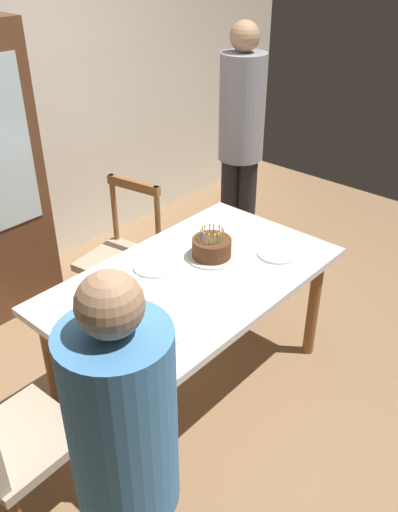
{
  "coord_description": "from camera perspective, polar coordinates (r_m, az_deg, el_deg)",
  "views": [
    {
      "loc": [
        -1.75,
        -1.59,
        2.31
      ],
      "look_at": [
        0.05,
        0.0,
        0.85
      ],
      "focal_mm": 37.89,
      "sensor_mm": 36.0,
      "label": 1
    }
  ],
  "objects": [
    {
      "name": "person_guest",
      "position": [
        3.97,
        4.43,
        12.5
      ],
      "size": [
        0.32,
        0.32,
        1.82
      ],
      "color": "#262328",
      "rests_on": "ground"
    },
    {
      "name": "plate_near_celebrant",
      "position": [
        2.46,
        -3.84,
        -7.92
      ],
      "size": [
        0.22,
        0.22,
        0.01
      ],
      "primitive_type": "cylinder",
      "color": "silver",
      "rests_on": "dining_table"
    },
    {
      "name": "chair_spindle_back",
      "position": [
        3.58,
        -8.14,
        -0.26
      ],
      "size": [
        0.51,
        0.51,
        0.95
      ],
      "color": "tan",
      "rests_on": "ground"
    },
    {
      "name": "fork_near_celebrant",
      "position": [
        2.39,
        -6.75,
        -9.65
      ],
      "size": [
        0.18,
        0.04,
        0.01
      ],
      "primitive_type": "cube",
      "rotation": [
        0.0,
        0.0,
        -0.16
      ],
      "color": "silver",
      "rests_on": "dining_table"
    },
    {
      "name": "birthday_cake",
      "position": [
        2.97,
        1.35,
        0.78
      ],
      "size": [
        0.28,
        0.28,
        0.18
      ],
      "color": "silver",
      "rests_on": "dining_table"
    },
    {
      "name": "person_celebrant",
      "position": [
        1.78,
        -7.65,
        -20.99
      ],
      "size": [
        0.32,
        0.32,
        1.61
      ],
      "color": "#262328",
      "rests_on": "ground"
    },
    {
      "name": "ground",
      "position": [
        3.31,
        -0.59,
        -13.07
      ],
      "size": [
        6.4,
        6.4,
        0.0
      ],
      "primitive_type": "plane",
      "color": "#93704C"
    },
    {
      "name": "plate_near_guest",
      "position": [
        3.05,
        8.23,
        0.23
      ],
      "size": [
        0.22,
        0.22,
        0.01
      ],
      "primitive_type": "cylinder",
      "color": "silver",
      "rests_on": "dining_table"
    },
    {
      "name": "dining_table",
      "position": [
        2.89,
        -0.66,
        -3.65
      ],
      "size": [
        1.58,
        0.93,
        0.75
      ],
      "color": "white",
      "rests_on": "ground"
    },
    {
      "name": "plate_far_side",
      "position": [
        2.91,
        -4.77,
        -1.16
      ],
      "size": [
        0.22,
        0.22,
        0.01
      ],
      "primitive_type": "cylinder",
      "color": "silver",
      "rests_on": "dining_table"
    },
    {
      "name": "fork_far_side",
      "position": [
        2.83,
        -7.3,
        -2.39
      ],
      "size": [
        0.18,
        0.03,
        0.01
      ],
      "primitive_type": "cube",
      "rotation": [
        0.0,
        0.0,
        -0.09
      ],
      "color": "silver",
      "rests_on": "dining_table"
    }
  ]
}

